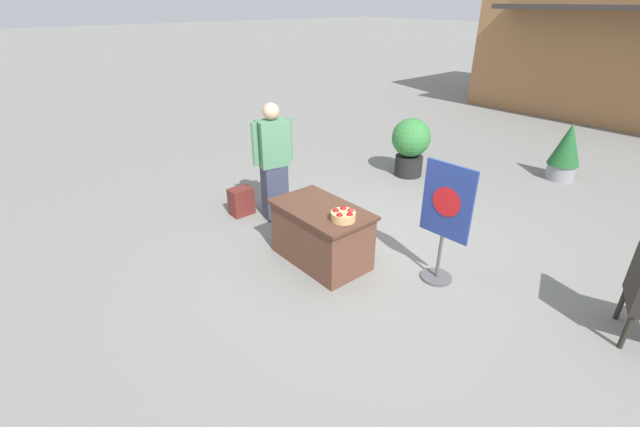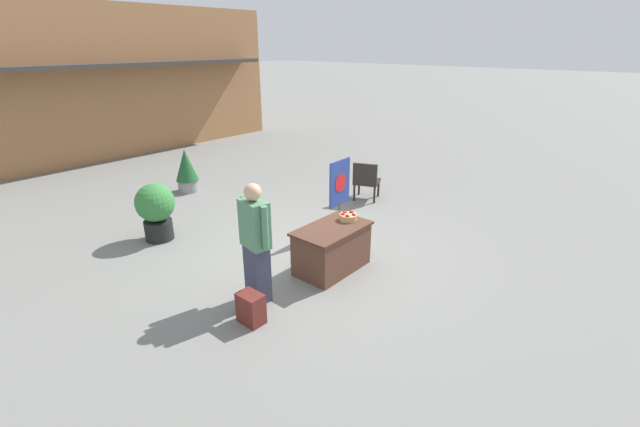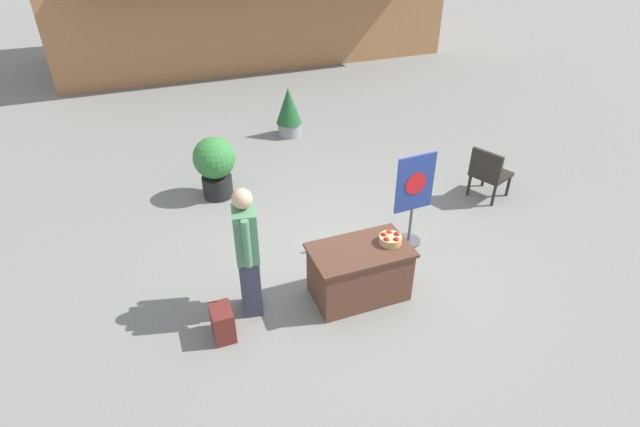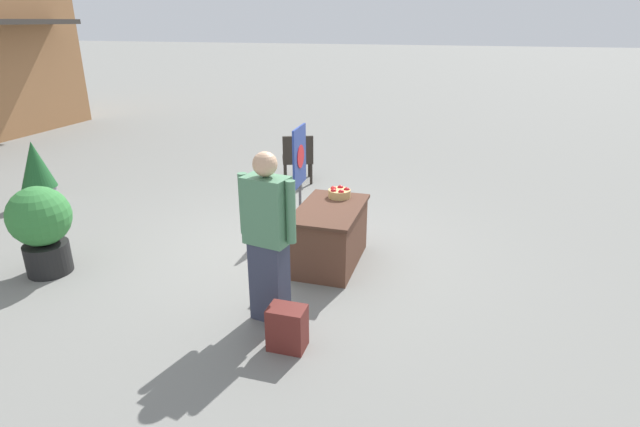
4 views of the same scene
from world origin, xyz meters
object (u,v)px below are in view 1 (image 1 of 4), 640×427
apple_basket (343,215)px  potted_plant_far_right (566,151)px  person_visitor (273,162)px  display_table (321,234)px  backpack (241,201)px  poster_board (445,219)px  potted_plant_near_right (411,144)px

apple_basket → potted_plant_far_right: 5.15m
apple_basket → person_visitor: bearing=171.6°
apple_basket → display_table: bearing=177.8°
person_visitor → display_table: bearing=-0.0°
display_table → person_visitor: person_visitor is taller
display_table → backpack: (-1.78, -0.09, -0.16)m
poster_board → display_table: bearing=-59.4°
potted_plant_far_right → potted_plant_near_right: (-1.93, -1.97, 0.06)m
apple_basket → potted_plant_far_right: size_ratio=0.27×
backpack → poster_board: poster_board is taller
display_table → person_visitor: bearing=169.8°
poster_board → potted_plant_near_right: poster_board is taller
apple_basket → potted_plant_near_right: bearing=116.7°
display_table → potted_plant_near_right: size_ratio=1.16×
backpack → potted_plant_far_right: bearing=64.2°
apple_basket → backpack: (-2.18, -0.08, -0.58)m
person_visitor → backpack: bearing=-131.9°
backpack → potted_plant_far_right: 5.80m
display_table → potted_plant_far_right: potted_plant_far_right is taller
poster_board → potted_plant_far_right: size_ratio=1.37×
poster_board → backpack: bearing=-76.3°
person_visitor → potted_plant_far_right: person_visitor is taller
backpack → poster_board: (2.97, 0.88, 0.58)m
potted_plant_near_right → apple_basket: bearing=-63.3°
person_visitor → apple_basket: bearing=1.8°
apple_basket → poster_board: poster_board is taller
apple_basket → person_visitor: person_visitor is taller
person_visitor → potted_plant_near_right: (0.15, 2.90, -0.28)m
display_table → apple_basket: bearing=-2.2°
display_table → potted_plant_far_right: (0.74, 5.12, 0.17)m
backpack → display_table: bearing=3.0°
person_visitor → poster_board: 2.60m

